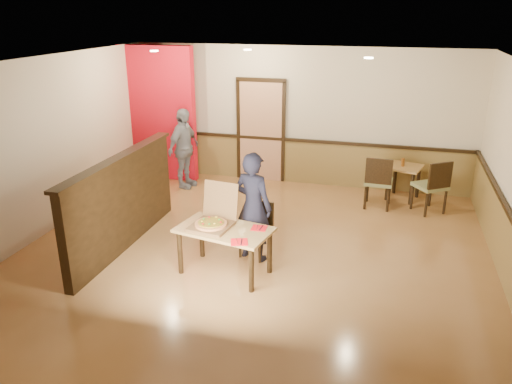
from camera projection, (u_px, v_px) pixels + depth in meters
The scene contains 25 objects.
floor at pixel (253, 255), 7.49m from camera, with size 7.00×7.00×0.00m, color #AB7742.
ceiling at pixel (253, 64), 6.52m from camera, with size 7.00×7.00×0.00m, color black.
wall_back at pixel (299, 117), 10.17m from camera, with size 7.00×7.00×0.00m, color beige.
wall_left at pixel (40, 149), 7.87m from camera, with size 7.00×7.00×0.00m, color beige.
wainscot_back at pixel (298, 162), 10.47m from camera, with size 7.00×0.04×0.90m, color olive.
chair_rail_back at pixel (298, 140), 10.29m from camera, with size 7.00×0.06×0.06m, color black.
wainscot_right at pixel (510, 257), 6.48m from camera, with size 0.04×7.00×0.90m, color olive.
back_door at pixel (261, 131), 10.45m from camera, with size 0.90×0.06×2.10m, color tan.
booth_partition at pixel (123, 201), 7.55m from camera, with size 0.20×3.10×1.44m.
red_accent_panel at pixel (159, 114), 10.44m from camera, with size 1.60×0.20×2.78m, color red.
spot_a at pixel (154, 51), 8.72m from camera, with size 0.14×0.14×0.02m, color beige.
spot_b at pixel (248, 50), 8.98m from camera, with size 0.14×0.14×0.02m, color beige.
spot_c at pixel (369, 58), 7.53m from camera, with size 0.14×0.14×0.02m, color beige.
main_table at pixel (224, 236), 6.81m from camera, with size 1.38×0.95×0.68m.
diner_chair at pixel (258, 226), 7.39m from camera, with size 0.50×0.50×0.82m.
side_chair_left at pixel (379, 180), 9.08m from camera, with size 0.51×0.51×0.99m.
side_chair_right at pixel (433, 185), 8.85m from camera, with size 0.68×0.68×0.99m.
side_table at pixel (404, 174), 9.54m from camera, with size 0.77×0.77×0.66m.
diner at pixel (253, 207), 7.15m from camera, with size 0.59×0.39×1.63m, color black.
passerby at pixel (184, 149), 10.07m from camera, with size 0.95×0.40×1.63m, color gray.
pizza_box at pixel (213, 221), 6.83m from camera, with size 0.60×0.68×0.55m.
pizza at pixel (211, 224), 6.79m from camera, with size 0.44×0.44×0.03m, color #C78248.
napkin_near at pixel (239, 242), 6.38m from camera, with size 0.27×0.27×0.01m.
napkin_far at pixel (259, 228), 6.78m from camera, with size 0.21×0.21×0.01m.
condiment at pixel (403, 162), 9.45m from camera, with size 0.06×0.06×0.15m, color #92501A.
Camera 1 is at (1.81, -6.44, 3.50)m, focal length 35.00 mm.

